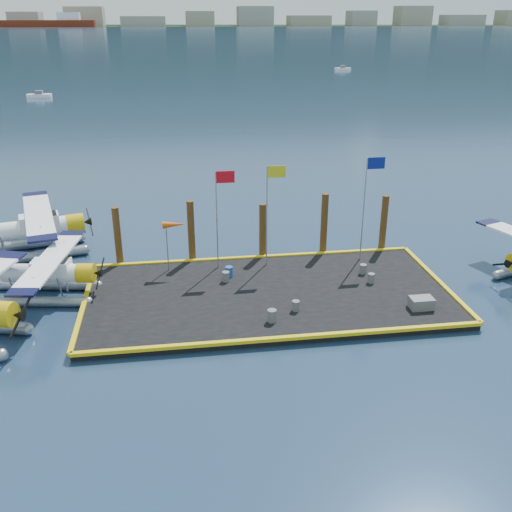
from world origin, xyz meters
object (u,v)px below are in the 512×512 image
Objects in this scene: piling_1 at (191,233)px; piling_2 at (263,233)px; seaplane_b at (46,275)px; flagpole_blue at (368,194)px; windsock at (174,226)px; drum_0 at (226,277)px; piling_0 at (118,239)px; drum_2 at (371,278)px; crate at (421,303)px; flagpole_yellow at (270,201)px; seaplane_c at (34,231)px; drum_5 at (229,272)px; drum_3 at (272,316)px; flagpole_red at (220,205)px; piling_3 at (324,226)px; drum_4 at (363,269)px; drum_1 at (296,306)px; piling_4 at (383,225)px.

piling_1 is 1.11× the size of piling_2.
seaplane_b is 8.95m from piling_1.
flagpole_blue is 11.81m from windsock.
piling_0 is at bearing 149.65° from drum_0.
drum_2 is 0.46× the size of crate.
flagpole_blue reaches higher than flagpole_yellow.
seaplane_b is at bearing 175.39° from drum_2.
crate is 0.39× the size of windsock.
seaplane_c is at bearing 162.33° from flagpole_yellow.
drum_0 is (11.94, -6.81, -0.94)m from seaplane_c.
drum_5 is at bearing -56.18° from piling_1.
drum_2 is at bearing 54.07° from seaplane_c.
drum_3 is 0.17× the size of piling_2.
piling_0 reaches higher than drum_3.
flagpole_red is 1.50× the size of piling_0.
drum_5 is at bearing -129.11° from piling_2.
drum_0 is 4.32m from windsock.
piling_3 is (13.00, 0.00, 0.15)m from piling_0.
piling_3 is (8.50, 0.00, 0.05)m from piling_1.
flagpole_blue reaches higher than drum_0.
drum_0 is 9.98m from flagpole_blue.
drum_4 is 0.48× the size of crate.
drum_3 is 10.08m from piling_3.
seaplane_b is 12.89m from drum_3.
flagpole_blue is at bearing -0.00° from flagpole_yellow.
drum_1 is 0.15× the size of piling_2.
drum_1 is (13.23, -4.18, -0.70)m from seaplane_b.
drum_4 is at bearing -11.08° from windsock.
flagpole_blue is at bearing -138.42° from piling_4.
flagpole_blue is 1.71× the size of piling_2.
flagpole_blue is at bearing -8.51° from piling_1.
flagpole_blue is at bearing 9.40° from drum_5.
piling_2 is (-5.49, 3.76, 1.21)m from drum_4.
seaplane_c is 1.70× the size of flagpole_yellow.
drum_5 is at bearing -163.83° from piling_4.
piling_2 is (-6.20, 1.60, -2.79)m from flagpole_blue.
piling_0 is (-8.13, 8.71, 1.28)m from drum_3.
piling_0 is 0.95× the size of piling_1.
drum_0 is at bearing -166.87° from flagpole_blue.
piling_4 is (8.87, 8.71, 1.28)m from drum_3.
piling_3 is at bearing 111.66° from drum_4.
seaplane_c reaches higher than seaplane_b.
seaplane_c is at bearing 144.42° from drum_1.
drum_4 is 15.03m from piling_0.
drum_5 is 0.15× the size of piling_1.
flagpole_red is 1.40× the size of piling_3.
flagpole_red is at bearing 0.00° from windsock.
drum_1 is at bearing -39.05° from piling_0.
piling_0 is at bearing 180.00° from piling_1.
flagpole_red is at bearing 105.12° from drum_3.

